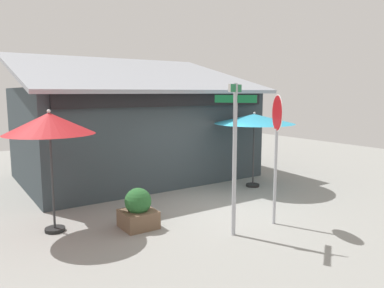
# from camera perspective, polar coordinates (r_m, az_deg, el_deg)

# --- Properties ---
(ground_plane) EXTENTS (28.00, 28.00, 0.10)m
(ground_plane) POSITION_cam_1_polar(r_m,az_deg,el_deg) (10.22, 4.07, -9.96)
(ground_plane) COLOR gray
(cafe_building) EXTENTS (8.26, 5.72, 4.53)m
(cafe_building) POSITION_cam_1_polar(r_m,az_deg,el_deg) (13.74, -8.66, 2.13)
(cafe_building) COLOR #333D42
(cafe_building) RESTS_ON ground
(street_sign_post) EXTENTS (0.81, 0.76, 3.28)m
(street_sign_post) POSITION_cam_1_polar(r_m,az_deg,el_deg) (7.87, 6.60, -0.06)
(street_sign_post) COLOR #A8AAB2
(street_sign_post) RESTS_ON ground
(stop_sign) EXTENTS (0.46, 0.73, 3.05)m
(stop_sign) POSITION_cam_1_polar(r_m,az_deg,el_deg) (8.71, 12.92, 1.62)
(stop_sign) COLOR #A8AAB2
(stop_sign) RESTS_ON ground
(patio_umbrella_crimson_left) EXTENTS (1.94, 1.94, 2.73)m
(patio_umbrella_crimson_left) POSITION_cam_1_polar(r_m,az_deg,el_deg) (8.56, -21.13, 2.82)
(patio_umbrella_crimson_left) COLOR black
(patio_umbrella_crimson_left) RESTS_ON ground
(patio_umbrella_teal_center) EXTENTS (2.60, 2.60, 2.47)m
(patio_umbrella_teal_center) POSITION_cam_1_polar(r_m,az_deg,el_deg) (12.15, 9.57, 3.77)
(patio_umbrella_teal_center) COLOR black
(patio_umbrella_teal_center) RESTS_ON ground
(sidewalk_planter) EXTENTS (0.76, 0.76, 0.93)m
(sidewalk_planter) POSITION_cam_1_polar(r_m,az_deg,el_deg) (8.71, -8.30, -10.06)
(sidewalk_planter) COLOR brown
(sidewalk_planter) RESTS_ON ground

